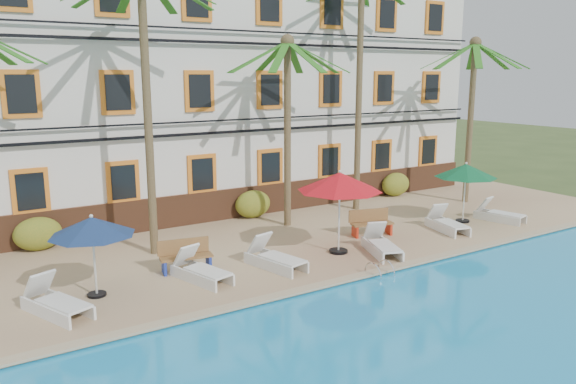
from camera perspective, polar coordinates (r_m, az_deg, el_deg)
ground at (r=17.00m, az=5.90°, el=-8.33°), size 100.00×100.00×0.00m
pool_deck at (r=20.91m, az=-2.61°, el=-4.04°), size 30.00×12.00×0.25m
swimming_pool at (r=12.74m, az=26.63°, el=-16.31°), size 26.00×12.00×0.20m
pool_coping at (r=16.25m, az=7.90°, el=-8.29°), size 30.00×0.35×0.06m
hotel_building at (r=24.57m, az=-8.62°, el=10.62°), size 25.40×6.44×10.22m
palm_b at (r=17.68m, az=-14.28°, el=11.74°), size 4.50×4.50×8.91m
palm_c at (r=20.59m, az=-0.06°, el=9.00°), size 4.50×4.50×7.00m
palm_d at (r=23.36m, az=7.31°, el=13.15°), size 4.50×4.50×9.79m
palm_e at (r=25.85m, az=18.19°, el=9.23°), size 4.50×4.50×7.18m
shrub_left at (r=19.89m, az=-24.07°, el=-3.90°), size 1.50×0.90×1.10m
shrub_mid at (r=22.33m, az=-3.59°, el=-1.23°), size 1.50×0.90×1.10m
shrub_right at (r=26.76m, az=10.87°, el=0.77°), size 1.50×0.90×1.10m
umbrella_blue at (r=14.96m, az=-19.30°, el=-3.36°), size 2.16×2.16×2.17m
umbrella_red at (r=17.61m, az=5.28°, el=1.00°), size 2.69×2.69×2.69m
umbrella_green at (r=22.40m, az=17.62°, el=2.04°), size 2.34×2.34×2.34m
lounger_a at (r=14.65m, az=-22.52°, el=-10.26°), size 1.41×2.13×0.95m
lounger_b at (r=15.84m, az=-8.87°, el=-7.83°), size 1.19×2.07×0.92m
lounger_c at (r=16.65m, az=-1.38°, el=-6.66°), size 1.16×2.14×0.96m
lounger_d at (r=18.16m, az=9.48°, el=-5.26°), size 1.36×2.10×0.93m
lounger_e at (r=21.28m, az=15.81°, el=-3.03°), size 1.13×2.05×0.92m
lounger_f at (r=23.35m, az=20.62°, el=-2.07°), size 1.07×1.97×0.88m
bench_left at (r=16.63m, az=-10.34°, el=-6.30°), size 1.56×0.74×0.93m
bench_right at (r=20.12m, az=8.46°, el=-3.04°), size 1.57×0.87×0.93m
pool_ladder at (r=16.46m, az=9.28°, el=-8.18°), size 0.54×0.74×0.74m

